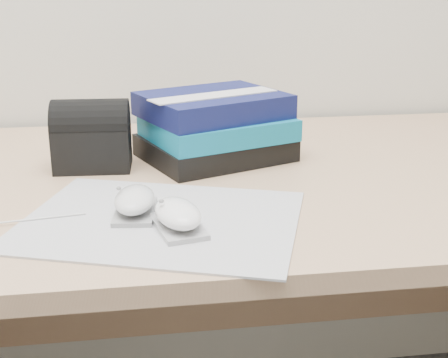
{
  "coord_description": "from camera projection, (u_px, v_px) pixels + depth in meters",
  "views": [
    {
      "loc": [
        -0.24,
        0.53,
        1.08
      ],
      "look_at": [
        -0.11,
        1.43,
        0.77
      ],
      "focal_mm": 50.0,
      "sensor_mm": 36.0,
      "label": 1
    }
  ],
  "objects": [
    {
      "name": "pouch",
      "position": [
        92.0,
        135.0,
        1.12
      ],
      "size": [
        0.14,
        0.1,
        0.13
      ],
      "color": "black",
      "rests_on": "desk"
    },
    {
      "name": "mouse_rear",
      "position": [
        135.0,
        202.0,
        0.91
      ],
      "size": [
        0.07,
        0.11,
        0.04
      ],
      "color": "gray",
      "rests_on": "mousepad"
    },
    {
      "name": "usb_cable",
      "position": [
        5.0,
        222.0,
        0.88
      ],
      "size": [
        0.22,
        0.04,
        0.0
      ],
      "primitive_type": "cylinder",
      "rotation": [
        0.0,
        1.57,
        0.16
      ],
      "color": "silver",
      "rests_on": "mousepad"
    },
    {
      "name": "mousepad",
      "position": [
        161.0,
        220.0,
        0.9
      ],
      "size": [
        0.47,
        0.41,
        0.0
      ],
      "primitive_type": "cube",
      "rotation": [
        0.0,
        0.0,
        -0.33
      ],
      "color": "#929299",
      "rests_on": "desk"
    },
    {
      "name": "desk",
      "position": [
        263.0,
        271.0,
        1.26
      ],
      "size": [
        1.6,
        0.8,
        0.73
      ],
      "color": "tan",
      "rests_on": "ground"
    },
    {
      "name": "book_stack",
      "position": [
        215.0,
        127.0,
        1.18
      ],
      "size": [
        0.31,
        0.28,
        0.13
      ],
      "color": "black",
      "rests_on": "desk"
    },
    {
      "name": "mouse_front",
      "position": [
        178.0,
        216.0,
        0.86
      ],
      "size": [
        0.08,
        0.12,
        0.05
      ],
      "color": "#A2A2A5",
      "rests_on": "mousepad"
    }
  ]
}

